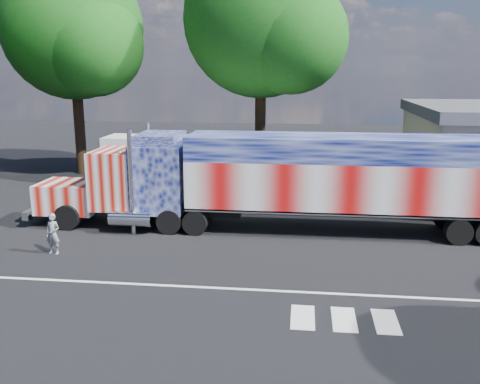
# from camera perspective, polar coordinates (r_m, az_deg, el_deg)

# --- Properties ---
(ground) EXTENTS (100.00, 100.00, 0.00)m
(ground) POSITION_cam_1_polar(r_m,az_deg,el_deg) (20.88, -0.98, -6.96)
(ground) COLOR black
(lane_markings) EXTENTS (30.00, 2.67, 0.01)m
(lane_markings) POSITION_cam_1_polar(r_m,az_deg,el_deg) (17.25, 3.03, -11.47)
(lane_markings) COLOR silver
(lane_markings) RESTS_ON ground
(semi_truck) EXTENTS (21.66, 3.42, 4.62)m
(semi_truck) POSITION_cam_1_polar(r_m,az_deg,el_deg) (23.76, 5.00, 1.45)
(semi_truck) COLOR black
(semi_truck) RESTS_ON ground
(coach_bus) EXTENTS (11.35, 2.64, 3.30)m
(coach_bus) POSITION_cam_1_polar(r_m,az_deg,el_deg) (30.77, -3.87, 2.92)
(coach_bus) COLOR white
(coach_bus) RESTS_ON ground
(woman) EXTENTS (0.65, 0.48, 1.63)m
(woman) POSITION_cam_1_polar(r_m,az_deg,el_deg) (22.28, -19.33, -4.22)
(woman) COLOR slate
(woman) RESTS_ON ground
(tree_nw_a) EXTENTS (9.58, 9.12, 14.15)m
(tree_nw_a) POSITION_cam_1_polar(r_m,az_deg,el_deg) (37.92, -17.21, 16.17)
(tree_nw_a) COLOR black
(tree_nw_a) RESTS_ON ground
(tree_n_mid) EXTENTS (10.22, 9.73, 14.94)m
(tree_n_mid) POSITION_cam_1_polar(r_m,az_deg,el_deg) (34.97, 2.54, 17.83)
(tree_n_mid) COLOR black
(tree_n_mid) RESTS_ON ground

